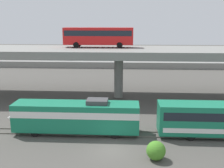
# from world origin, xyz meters

# --- Properties ---
(ground_plane) EXTENTS (260.00, 260.00, 0.00)m
(ground_plane) POSITION_xyz_m (0.00, 0.00, 0.00)
(ground_plane) COLOR #4C4944
(rail_strip_near) EXTENTS (110.00, 0.12, 0.12)m
(rail_strip_near) POSITION_xyz_m (0.00, 3.28, 0.06)
(rail_strip_near) COLOR #59544C
(rail_strip_near) RESTS_ON ground_plane
(rail_strip_far) EXTENTS (110.00, 0.12, 0.12)m
(rail_strip_far) POSITION_xyz_m (0.00, 4.72, 0.06)
(rail_strip_far) COLOR #59544C
(rail_strip_far) RESTS_ON ground_plane
(train_locomotive) EXTENTS (15.52, 3.04, 4.18)m
(train_locomotive) POSITION_xyz_m (-5.08, 4.00, 2.19)
(train_locomotive) COLOR #197A56
(train_locomotive) RESTS_ON ground_plane
(highway_overpass) EXTENTS (96.00, 11.91, 8.43)m
(highway_overpass) POSITION_xyz_m (0.00, 20.00, 7.66)
(highway_overpass) COLOR gray
(highway_overpass) RESTS_ON ground_plane
(transit_bus_on_overpass) EXTENTS (12.00, 2.68, 3.40)m
(transit_bus_on_overpass) POSITION_xyz_m (-3.58, 21.95, 10.49)
(transit_bus_on_overpass) COLOR red
(transit_bus_on_overpass) RESTS_ON highway_overpass
(pier_parking_lot) EXTENTS (76.07, 11.98, 1.78)m
(pier_parking_lot) POSITION_xyz_m (0.00, 55.00, 0.89)
(pier_parking_lot) COLOR gray
(pier_parking_lot) RESTS_ON ground_plane
(parked_car_0) EXTENTS (4.59, 1.89, 1.50)m
(parked_car_0) POSITION_xyz_m (-16.16, 52.91, 2.56)
(parked_car_0) COLOR navy
(parked_car_0) RESTS_ON pier_parking_lot
(parked_car_1) EXTENTS (4.08, 1.98, 1.50)m
(parked_car_1) POSITION_xyz_m (-32.27, 55.98, 2.56)
(parked_car_1) COLOR #9E998C
(parked_car_1) RESTS_ON pier_parking_lot
(parked_car_2) EXTENTS (4.19, 1.90, 1.50)m
(parked_car_2) POSITION_xyz_m (5.36, 54.86, 2.56)
(parked_car_2) COLOR maroon
(parked_car_2) RESTS_ON pier_parking_lot
(parked_car_3) EXTENTS (4.67, 1.84, 1.50)m
(parked_car_3) POSITION_xyz_m (-31.04, 53.43, 2.56)
(parked_car_3) COLOR maroon
(parked_car_3) RESTS_ON pier_parking_lot
(parked_car_4) EXTENTS (4.32, 1.88, 1.50)m
(parked_car_4) POSITION_xyz_m (-25.63, 56.26, 2.56)
(parked_car_4) COLOR #0C4C26
(parked_car_4) RESTS_ON pier_parking_lot
(harbor_water) EXTENTS (140.00, 36.00, 0.01)m
(harbor_water) POSITION_xyz_m (0.00, 78.00, 0.00)
(harbor_water) COLOR navy
(harbor_water) RESTS_ON ground_plane
(shrub_right) EXTENTS (1.85, 1.85, 1.85)m
(shrub_right) POSITION_xyz_m (4.32, -1.83, 0.92)
(shrub_right) COLOR #468827
(shrub_right) RESTS_ON ground_plane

